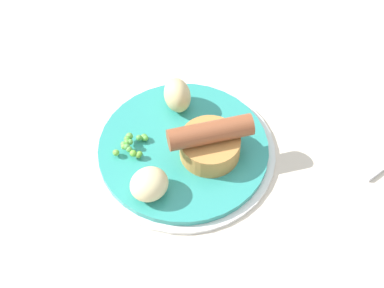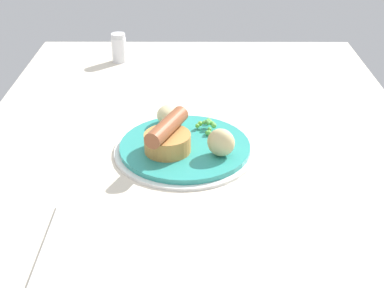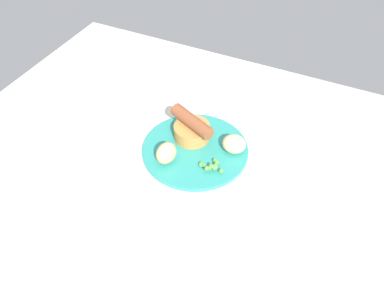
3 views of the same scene
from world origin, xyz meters
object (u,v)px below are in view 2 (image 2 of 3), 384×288
(fork, at_px, (50,246))
(pea_pile, at_px, (207,125))
(sausage_pudding, at_px, (167,138))
(potato_chunk_0, at_px, (221,143))
(potato_chunk_1, at_px, (169,115))
(salt_shaker, at_px, (119,48))
(dinner_plate, at_px, (185,149))

(fork, bearing_deg, pea_pile, 144.98)
(sausage_pudding, xyz_separation_m, pea_pile, (-0.08, 0.07, -0.02))
(sausage_pudding, relative_size, potato_chunk_0, 2.29)
(potato_chunk_1, distance_m, salt_shaker, 0.38)
(potato_chunk_1, relative_size, salt_shaker, 0.71)
(potato_chunk_0, distance_m, salt_shaker, 0.52)
(sausage_pudding, xyz_separation_m, fork, (0.23, -0.14, -0.04))
(dinner_plate, bearing_deg, pea_pile, 144.26)
(potato_chunk_1, bearing_deg, pea_pile, 74.33)
(pea_pile, height_order, fork, pea_pile)
(pea_pile, distance_m, fork, 0.37)
(potato_chunk_1, height_order, fork, potato_chunk_1)
(pea_pile, bearing_deg, potato_chunk_0, 12.30)
(potato_chunk_0, relative_size, fork, 0.26)
(sausage_pudding, height_order, potato_chunk_0, sausage_pudding)
(dinner_plate, relative_size, potato_chunk_0, 5.08)
(potato_chunk_1, bearing_deg, sausage_pudding, 0.53)
(sausage_pudding, distance_m, fork, 0.27)
(potato_chunk_0, xyz_separation_m, fork, (0.21, -0.23, -0.03))
(pea_pile, xyz_separation_m, fork, (0.30, -0.21, -0.02))
(fork, xyz_separation_m, salt_shaker, (-0.68, 0.01, 0.03))
(dinner_plate, relative_size, pea_pile, 4.61)
(sausage_pudding, bearing_deg, potato_chunk_1, -155.75)
(potato_chunk_0, xyz_separation_m, salt_shaker, (-0.47, -0.22, -0.00))
(sausage_pudding, bearing_deg, potato_chunk_0, 104.34)
(dinner_plate, distance_m, salt_shaker, 0.46)
(potato_chunk_0, relative_size, potato_chunk_1, 0.97)
(dinner_plate, height_order, pea_pile, pea_pile)
(dinner_plate, bearing_deg, sausage_pudding, -53.39)
(sausage_pudding, distance_m, potato_chunk_0, 0.09)
(pea_pile, distance_m, salt_shaker, 0.43)
(sausage_pudding, distance_m, pea_pile, 0.10)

